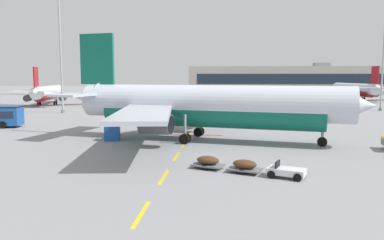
{
  "coord_description": "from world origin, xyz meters",
  "views": [
    {
      "loc": [
        22.32,
        -23.98,
        7.19
      ],
      "look_at": [
        18.55,
        19.4,
        2.16
      ],
      "focal_mm": 35.73,
      "sensor_mm": 36.0,
      "label": 1
    }
  ],
  "objects_px": {
    "airliner_mid_left": "(48,93)",
    "baggage_train": "(245,166)",
    "apron_light_mast_near": "(59,18)",
    "uld_cargo_container": "(112,133)",
    "airliner_far_center": "(355,89)",
    "airliner_foreground": "(205,105)"
  },
  "relations": [
    {
      "from": "baggage_train",
      "to": "apron_light_mast_near",
      "type": "height_order",
      "value": "apron_light_mast_near"
    },
    {
      "from": "airliner_foreground",
      "to": "airliner_mid_left",
      "type": "bearing_deg",
      "value": 129.85
    },
    {
      "from": "airliner_mid_left",
      "to": "apron_light_mast_near",
      "type": "xyz_separation_m",
      "value": [
        13.13,
        -21.26,
        15.1
      ]
    },
    {
      "from": "airliner_mid_left",
      "to": "baggage_train",
      "type": "relative_size",
      "value": 3.06
    },
    {
      "from": "uld_cargo_container",
      "to": "airliner_mid_left",
      "type": "bearing_deg",
      "value": 121.87
    },
    {
      "from": "baggage_train",
      "to": "airliner_foreground",
      "type": "bearing_deg",
      "value": 105.07
    },
    {
      "from": "baggage_train",
      "to": "uld_cargo_container",
      "type": "distance_m",
      "value": 19.35
    },
    {
      "from": "uld_cargo_container",
      "to": "apron_light_mast_near",
      "type": "height_order",
      "value": "apron_light_mast_near"
    },
    {
      "from": "airliner_foreground",
      "to": "airliner_far_center",
      "type": "height_order",
      "value": "airliner_foreground"
    },
    {
      "from": "airliner_mid_left",
      "to": "airliner_far_center",
      "type": "distance_m",
      "value": 87.37
    },
    {
      "from": "apron_light_mast_near",
      "to": "airliner_foreground",
      "type": "bearing_deg",
      "value": -45.27
    },
    {
      "from": "airliner_mid_left",
      "to": "uld_cargo_container",
      "type": "bearing_deg",
      "value": -58.13
    },
    {
      "from": "baggage_train",
      "to": "uld_cargo_container",
      "type": "relative_size",
      "value": 4.7
    },
    {
      "from": "airliner_far_center",
      "to": "airliner_mid_left",
      "type": "bearing_deg",
      "value": -162.96
    },
    {
      "from": "airliner_far_center",
      "to": "uld_cargo_container",
      "type": "height_order",
      "value": "airliner_far_center"
    },
    {
      "from": "airliner_foreground",
      "to": "apron_light_mast_near",
      "type": "relative_size",
      "value": 1.16
    },
    {
      "from": "airliner_mid_left",
      "to": "apron_light_mast_near",
      "type": "relative_size",
      "value": 0.88
    },
    {
      "from": "airliner_far_center",
      "to": "airliner_foreground",
      "type": "bearing_deg",
      "value": -118.28
    },
    {
      "from": "apron_light_mast_near",
      "to": "airliner_far_center",
      "type": "bearing_deg",
      "value": 33.65
    },
    {
      "from": "airliner_far_center",
      "to": "apron_light_mast_near",
      "type": "height_order",
      "value": "apron_light_mast_near"
    },
    {
      "from": "airliner_foreground",
      "to": "uld_cargo_container",
      "type": "height_order",
      "value": "airliner_foreground"
    },
    {
      "from": "airliner_mid_left",
      "to": "uld_cargo_container",
      "type": "relative_size",
      "value": 14.38
    }
  ]
}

